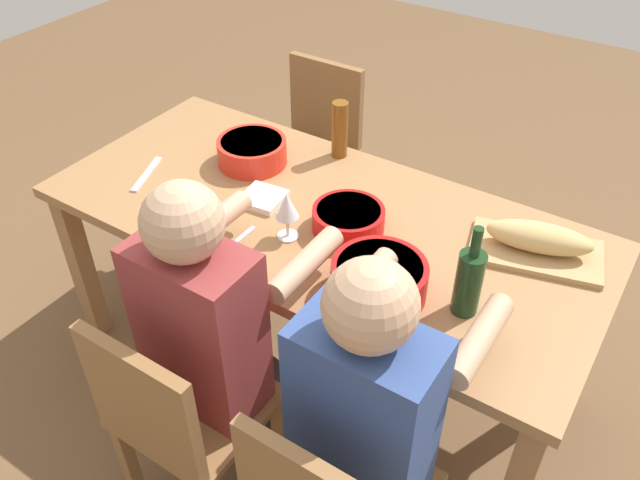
{
  "coord_description": "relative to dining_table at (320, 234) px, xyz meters",
  "views": [
    {
      "loc": [
        -0.96,
        1.47,
        2.04
      ],
      "look_at": [
        0.0,
        0.0,
        0.63
      ],
      "focal_mm": 36.38,
      "sensor_mm": 36.0,
      "label": 1
    }
  ],
  "objects": [
    {
      "name": "wine_glass",
      "position": [
        0.02,
        0.16,
        0.2
      ],
      "size": [
        0.08,
        0.08,
        0.17
      ],
      "color": "silver",
      "rests_on": "dining_table"
    },
    {
      "name": "ground_plane",
      "position": [
        0.0,
        0.0,
        -0.66
      ],
      "size": [
        8.0,
        8.0,
        0.0
      ],
      "primitive_type": "plane",
      "color": "brown"
    },
    {
      "name": "serving_bowl_pasta",
      "position": [
        0.39,
        -0.14,
        0.14
      ],
      "size": [
        0.26,
        0.26,
        0.09
      ],
      "color": "red",
      "rests_on": "dining_table"
    },
    {
      "name": "chair_near_right",
      "position": [
        0.52,
        -0.75,
        -0.17
      ],
      "size": [
        0.4,
        0.4,
        0.85
      ],
      "color": "olive",
      "rests_on": "ground_plane"
    },
    {
      "name": "beer_bottle",
      "position": [
        0.15,
        -0.36,
        0.19
      ],
      "size": [
        0.06,
        0.06,
        0.22
      ],
      "primitive_type": "cylinder",
      "color": "brown",
      "rests_on": "dining_table"
    },
    {
      "name": "napkin_stack",
      "position": [
        0.21,
        0.04,
        0.1
      ],
      "size": [
        0.15,
        0.15,
        0.02
      ],
      "primitive_type": "cube",
      "rotation": [
        0.0,
        0.0,
        0.11
      ],
      "color": "white",
      "rests_on": "dining_table"
    },
    {
      "name": "wine_bottle",
      "position": [
        -0.58,
        0.16,
        0.19
      ],
      "size": [
        0.08,
        0.08,
        0.29
      ],
      "color": "#193819",
      "rests_on": "dining_table"
    },
    {
      "name": "bread_loaf",
      "position": [
        -0.67,
        -0.19,
        0.15
      ],
      "size": [
        0.34,
        0.19,
        0.09
      ],
      "primitive_type": "ellipsoid",
      "rotation": [
        0.0,
        0.0,
        0.25
      ],
      "color": "tan",
      "rests_on": "cutting_board"
    },
    {
      "name": "carving_knife",
      "position": [
        0.66,
        0.14,
        0.09
      ],
      "size": [
        0.11,
        0.22,
        0.01
      ],
      "primitive_type": "cube",
      "rotation": [
        0.0,
        0.0,
        1.94
      ],
      "color": "silver",
      "rests_on": "dining_table"
    },
    {
      "name": "dining_table",
      "position": [
        0.0,
        0.0,
        0.0
      ],
      "size": [
        1.89,
        0.85,
        0.74
      ],
      "color": "#9E7044",
      "rests_on": "ground_plane"
    },
    {
      "name": "serving_bowl_fruit",
      "position": [
        -0.35,
        0.23,
        0.15
      ],
      "size": [
        0.28,
        0.28,
        0.11
      ],
      "color": "red",
      "rests_on": "dining_table"
    },
    {
      "name": "cutting_board",
      "position": [
        -0.67,
        -0.19,
        0.09
      ],
      "size": [
        0.44,
        0.31,
        0.02
      ],
      "primitive_type": "cube",
      "rotation": [
        0.0,
        0.0,
        0.25
      ],
      "color": "tan",
      "rests_on": "dining_table"
    },
    {
      "name": "fork_far_center",
      "position": [
        0.14,
        0.27,
        0.09
      ],
      "size": [
        0.02,
        0.17,
        0.01
      ],
      "primitive_type": "cube",
      "rotation": [
        0.0,
        0.0,
        -0.01
      ],
      "color": "silver",
      "rests_on": "dining_table"
    },
    {
      "name": "diner_far_left",
      "position": [
        -0.52,
        0.57,
        0.04
      ],
      "size": [
        0.41,
        0.53,
        1.2
      ],
      "color": "#2D2D38",
      "rests_on": "ground_plane"
    },
    {
      "name": "diner_far_center",
      "position": [
        -0.0,
        0.57,
        0.04
      ],
      "size": [
        0.41,
        0.53,
        1.2
      ],
      "color": "#2D2D38",
      "rests_on": "ground_plane"
    },
    {
      "name": "chair_far_center",
      "position": [
        0.0,
        0.75,
        -0.17
      ],
      "size": [
        0.4,
        0.4,
        0.85
      ],
      "color": "olive",
      "rests_on": "ground_plane"
    },
    {
      "name": "serving_bowl_greens",
      "position": [
        -0.12,
        0.01,
        0.13
      ],
      "size": [
        0.24,
        0.24,
        0.08
      ],
      "color": "red",
      "rests_on": "dining_table"
    }
  ]
}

